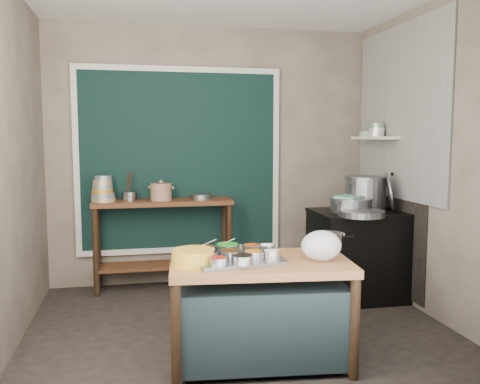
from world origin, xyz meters
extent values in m
cube|color=#2D2723|center=(0.00, 0.00, -0.01)|extent=(3.50, 3.00, 0.02)
cube|color=gray|center=(0.00, 1.51, 1.40)|extent=(3.50, 0.02, 2.80)
cube|color=gray|center=(-1.76, 0.00, 1.40)|extent=(0.02, 3.00, 2.80)
cube|color=gray|center=(1.76, 0.00, 1.40)|extent=(0.02, 3.00, 2.80)
cube|color=black|center=(-0.35, 1.47, 1.35)|extent=(2.10, 0.02, 1.90)
cube|color=#B2B2AA|center=(1.74, 0.55, 1.85)|extent=(0.02, 1.70, 1.70)
cube|color=black|center=(1.74, 0.65, 0.70)|extent=(0.01, 1.30, 1.30)
cube|color=beige|center=(1.63, 0.85, 1.60)|extent=(0.22, 0.70, 0.03)
cube|color=#8F5C34|center=(0.01, -0.69, 0.38)|extent=(1.32, 0.84, 0.75)
cube|color=#522917|center=(-0.55, 1.28, 0.47)|extent=(1.45, 0.40, 0.95)
cube|color=black|center=(1.35, 0.55, 0.42)|extent=(0.90, 0.68, 0.85)
cube|color=black|center=(1.35, 0.55, 0.86)|extent=(0.92, 0.69, 0.03)
cube|color=gray|center=(-0.15, -0.70, 0.76)|extent=(0.65, 0.51, 0.03)
cylinder|color=gray|center=(-0.05, -0.77, 0.81)|extent=(0.14, 0.14, 0.06)
cylinder|color=gray|center=(-0.37, -0.73, 0.81)|extent=(0.16, 0.16, 0.06)
cylinder|color=gray|center=(-0.16, -0.88, 0.81)|extent=(0.14, 0.14, 0.06)
cylinder|color=silver|center=(0.08, -0.76, 0.80)|extent=(0.12, 0.12, 0.05)
cylinder|color=gray|center=(-0.36, -0.58, 0.81)|extent=(0.15, 0.15, 0.06)
cylinder|color=gray|center=(-0.31, -0.88, 0.80)|extent=(0.12, 0.12, 0.05)
cylinder|color=gray|center=(0.09, -0.58, 0.80)|extent=(0.12, 0.12, 0.06)
cylinder|color=gray|center=(-0.20, -0.57, 0.81)|extent=(0.18, 0.18, 0.07)
cylinder|color=gray|center=(-0.21, -0.74, 0.81)|extent=(0.15, 0.15, 0.06)
cylinder|color=gray|center=(-0.02, -0.57, 0.81)|extent=(0.14, 0.14, 0.06)
cylinder|color=#C58A35|center=(-0.46, -0.74, 0.80)|extent=(0.30, 0.30, 0.11)
ellipsoid|color=white|center=(0.43, -0.79, 0.86)|extent=(0.32, 0.29, 0.21)
ellipsoid|color=white|center=(0.46, -0.68, 0.83)|extent=(0.24, 0.22, 0.15)
cylinder|color=tan|center=(-1.15, 1.25, 0.97)|extent=(0.24, 0.24, 0.05)
cylinder|color=gray|center=(-1.15, 1.25, 1.02)|extent=(0.23, 0.23, 0.05)
cylinder|color=gold|center=(-1.15, 1.25, 1.06)|extent=(0.21, 0.21, 0.05)
cylinder|color=gray|center=(-1.15, 1.25, 1.11)|extent=(0.20, 0.20, 0.05)
cylinder|color=tan|center=(-1.15, 1.25, 1.15)|extent=(0.19, 0.19, 0.05)
cylinder|color=gray|center=(-1.15, 1.25, 1.20)|extent=(0.17, 0.17, 0.05)
cylinder|color=gray|center=(-0.89, 1.29, 1.00)|extent=(0.17, 0.17, 0.09)
cylinder|color=gray|center=(-0.15, 1.25, 0.98)|extent=(0.29, 0.29, 0.06)
cylinder|color=gray|center=(1.63, 0.50, 1.07)|extent=(0.24, 0.39, 0.38)
cube|color=#548F7E|center=(1.22, 0.50, 1.03)|extent=(0.36, 0.34, 0.02)
cylinder|color=gray|center=(1.20, 0.23, 0.91)|extent=(0.45, 0.45, 0.06)
cylinder|color=silver|center=(1.63, 0.83, 1.64)|extent=(0.17, 0.17, 0.04)
cylinder|color=silver|center=(1.63, 0.83, 1.68)|extent=(0.16, 0.16, 0.04)
cylinder|color=gray|center=(1.63, 0.83, 1.73)|extent=(0.14, 0.14, 0.04)
cylinder|color=gray|center=(1.63, 1.05, 1.64)|extent=(0.18, 0.18, 0.05)
camera|label=1|loc=(-0.84, -4.07, 1.61)|focal=38.00mm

